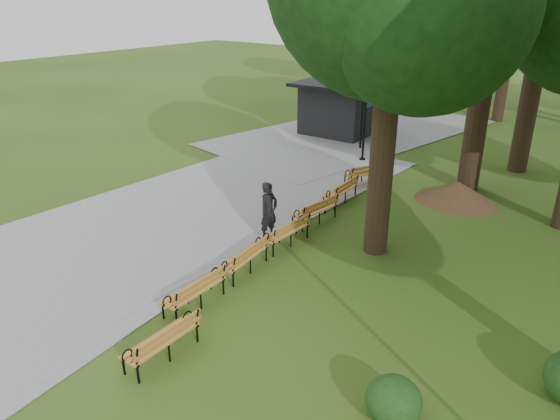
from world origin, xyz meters
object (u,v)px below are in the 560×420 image
Objects in this scene: kiosk at (339,108)px; lamp_post at (366,107)px; bench_4 at (315,210)px; bench_5 at (340,191)px; bench_6 at (365,173)px; person at (269,211)px; bench_3 at (285,232)px; bench_1 at (194,290)px; bench_2 at (243,257)px; dirt_mound at (457,192)px; bench_0 at (161,340)px.

kiosk is 4.92m from lamp_post.
bench_5 is at bearing -164.88° from bench_4.
kiosk is at bearing -116.01° from bench_6.
bench_3 is at bearing -88.04° from person.
bench_1 and bench_2 have the same top height.
lamp_post is 6.05m from dirt_mound.
person reaches higher than bench_5.
bench_0 is 1.99m from bench_1.
lamp_post is 15.24m from bench_0.
bench_1 is 1.00× the size of bench_3.
bench_1 is (6.02, -16.33, -0.95)m from kiosk.
bench_2 is at bearing -107.84° from dirt_mound.
bench_1 is (0.91, -4.04, -0.49)m from person.
dirt_mound is 1.33× the size of bench_0.
bench_0 is 1.00× the size of bench_5.
bench_1 is (-0.89, 1.78, 0.00)m from bench_0.
bench_5 is at bearing 2.47° from person.
kiosk is 1.76× the size of dirt_mound.
bench_6 is at bearing 5.18° from person.
bench_4 reaches higher than dirt_mound.
bench_0 is (1.79, -5.82, -0.49)m from person.
person is 0.98× the size of bench_2.
lamp_post is 13.33m from bench_1.
bench_6 is (1.60, -2.63, -2.01)m from lamp_post.
bench_2 is (2.44, -10.90, -2.01)m from lamp_post.
bench_5 and bench_6 have the same top height.
dirt_mound is at bearing 163.94° from bench_1.
person is at bearing -118.04° from dirt_mound.
bench_6 is (-1.02, 10.28, 0.00)m from bench_1.
bench_3 is at bearing 3.61° from bench_5.
dirt_mound is 3.61m from bench_6.
bench_5 is (5.23, -8.31, -0.95)m from kiosk.
bench_0 and bench_4 have the same top height.
bench_3 is 1.00× the size of bench_4.
bench_1 is 2.03m from bench_2.
person is 0.98× the size of bench_5.
lamp_post is 1.81× the size of bench_1.
lamp_post reaches higher than bench_5.
bench_4 is at bearing -170.73° from bench_3.
bench_2 is at bearing -69.98° from kiosk.
bench_2 is at bearing -155.90° from person.
bench_0 is (6.90, -18.10, -0.95)m from kiosk.
dirt_mound is (5.20, -2.33, -2.04)m from lamp_post.
bench_1 is (-2.58, -10.59, 0.04)m from dirt_mound.
person is at bearing -69.61° from kiosk.
person is 7.44m from dirt_mound.
bench_6 reaches higher than dirt_mound.
bench_2 and bench_6 have the same top height.
kiosk reaches higher than bench_5.
bench_3 is (-1.15, 5.79, 0.00)m from bench_0.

